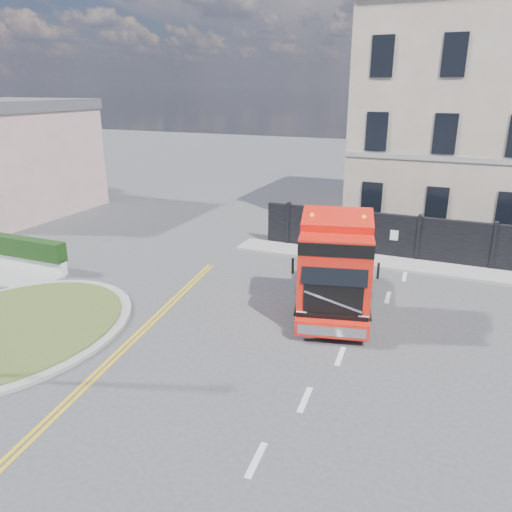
% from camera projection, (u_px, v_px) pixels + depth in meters
% --- Properties ---
extents(ground, '(120.00, 120.00, 0.00)m').
position_uv_depth(ground, '(252.00, 331.00, 15.75)').
color(ground, '#424244').
rests_on(ground, ground).
extents(traffic_island, '(6.80, 6.80, 0.17)m').
position_uv_depth(traffic_island, '(10.00, 329.00, 15.71)').
color(traffic_island, gray).
rests_on(traffic_island, ground).
extents(seaside_bldg_pink, '(8.00, 8.00, 6.00)m').
position_uv_depth(seaside_bldg_pink, '(7.00, 162.00, 30.03)').
color(seaside_bldg_pink, beige).
rests_on(seaside_bldg_pink, ground).
extents(hoarding_fence, '(18.80, 0.25, 2.00)m').
position_uv_depth(hoarding_fence, '(481.00, 246.00, 20.82)').
color(hoarding_fence, black).
rests_on(hoarding_fence, ground).
extents(georgian_building, '(12.30, 10.30, 12.80)m').
position_uv_depth(georgian_building, '(483.00, 118.00, 26.00)').
color(georgian_building, beige).
rests_on(georgian_building, ground).
extents(pavement_far, '(20.00, 1.60, 0.12)m').
position_uv_depth(pavement_far, '(463.00, 272.00, 20.55)').
color(pavement_far, gray).
rests_on(pavement_far, ground).
extents(truck, '(3.48, 6.22, 3.52)m').
position_uv_depth(truck, '(335.00, 272.00, 16.33)').
color(truck, black).
rests_on(truck, ground).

